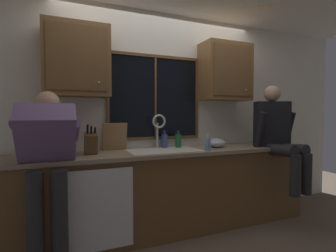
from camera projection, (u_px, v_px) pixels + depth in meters
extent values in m
cube|color=silver|center=(160.00, 118.00, 3.19)|extent=(5.80, 0.12, 2.55)
cylinder|color=#FFEAB2|center=(264.00, 8.00, 2.92)|extent=(0.14, 0.14, 0.01)
cube|color=black|center=(155.00, 97.00, 3.08)|extent=(1.10, 0.02, 0.95)
cube|color=brown|center=(155.00, 56.00, 3.05)|extent=(1.17, 0.02, 0.04)
cube|color=brown|center=(156.00, 138.00, 3.10)|extent=(1.17, 0.02, 0.04)
cube|color=brown|center=(108.00, 96.00, 2.86)|extent=(0.03, 0.02, 0.95)
cube|color=brown|center=(197.00, 99.00, 3.29)|extent=(0.04, 0.02, 0.95)
cube|color=brown|center=(155.00, 97.00, 3.07)|extent=(0.02, 0.02, 0.95)
cube|color=brown|center=(172.00, 191.00, 2.91)|extent=(3.40, 0.58, 0.88)
cube|color=gray|center=(172.00, 152.00, 2.87)|extent=(3.46, 0.62, 0.04)
cube|color=white|center=(100.00, 210.00, 2.29)|extent=(0.60, 0.02, 0.74)
cube|color=brown|center=(77.00, 61.00, 2.58)|extent=(0.64, 0.33, 0.72)
cube|color=brown|center=(78.00, 57.00, 2.42)|extent=(0.56, 0.01, 0.62)
sphere|color=#B2B2B7|center=(99.00, 83.00, 2.50)|extent=(0.02, 0.02, 0.02)
cube|color=brown|center=(225.00, 72.00, 3.27)|extent=(0.64, 0.33, 0.72)
cube|color=brown|center=(233.00, 70.00, 3.11)|extent=(0.56, 0.01, 0.62)
sphere|color=#B2B2B7|center=(246.00, 90.00, 3.19)|extent=(0.02, 0.02, 0.02)
cube|color=white|center=(164.00, 151.00, 2.84)|extent=(0.80, 0.46, 0.02)
cube|color=beige|center=(147.00, 161.00, 2.77)|extent=(0.36, 0.42, 0.20)
cube|color=beige|center=(180.00, 159.00, 2.92)|extent=(0.36, 0.42, 0.20)
cube|color=white|center=(164.00, 160.00, 2.85)|extent=(0.04, 0.42, 0.20)
cylinder|color=silver|center=(157.00, 135.00, 3.04)|extent=(0.03, 0.03, 0.30)
torus|color=silver|center=(159.00, 121.00, 2.98)|extent=(0.16, 0.02, 0.16)
cylinder|color=silver|center=(164.00, 143.00, 3.07)|extent=(0.03, 0.03, 0.09)
cylinder|color=#262628|center=(36.00, 229.00, 1.96)|extent=(0.13, 0.13, 0.88)
cylinder|color=#262628|center=(60.00, 225.00, 2.02)|extent=(0.13, 0.13, 0.88)
cube|color=slate|center=(47.00, 139.00, 2.12)|extent=(0.44, 0.53, 0.59)
sphere|color=tan|center=(48.00, 103.00, 2.33)|extent=(0.21, 0.21, 0.21)
cylinder|color=slate|center=(20.00, 133.00, 2.20)|extent=(0.09, 0.52, 0.26)
cylinder|color=slate|center=(74.00, 131.00, 2.37)|extent=(0.09, 0.52, 0.26)
cylinder|color=#262628|center=(280.00, 150.00, 2.99)|extent=(0.14, 0.43, 0.16)
cylinder|color=#262628|center=(291.00, 149.00, 3.06)|extent=(0.14, 0.43, 0.16)
cylinder|color=#262628|center=(295.00, 175.00, 2.80)|extent=(0.11, 0.11, 0.46)
cylinder|color=#262628|center=(307.00, 174.00, 2.86)|extent=(0.11, 0.11, 0.46)
cube|color=black|center=(272.00, 124.00, 3.21)|extent=(0.45, 0.34, 0.56)
sphere|color=tan|center=(272.00, 94.00, 3.19)|extent=(0.20, 0.20, 0.20)
cylinder|color=black|center=(260.00, 131.00, 3.08)|extent=(0.08, 0.20, 0.47)
cylinder|color=black|center=(288.00, 130.00, 3.26)|extent=(0.08, 0.20, 0.47)
cube|color=brown|center=(91.00, 144.00, 2.54)|extent=(0.12, 0.18, 0.25)
cylinder|color=black|center=(88.00, 129.00, 2.46)|extent=(0.02, 0.05, 0.09)
cylinder|color=black|center=(91.00, 130.00, 2.48)|extent=(0.02, 0.04, 0.08)
cylinder|color=black|center=(95.00, 130.00, 2.50)|extent=(0.02, 0.04, 0.06)
cube|color=#997047|center=(115.00, 137.00, 2.84)|extent=(0.27, 0.08, 0.31)
ellipsoid|color=#B7B7BC|center=(216.00, 143.00, 3.11)|extent=(0.23, 0.23, 0.12)
cylinder|color=#668CCC|center=(208.00, 144.00, 2.84)|extent=(0.06, 0.06, 0.13)
cylinder|color=silver|center=(208.00, 136.00, 2.84)|extent=(0.02, 0.02, 0.04)
cylinder|color=silver|center=(209.00, 134.00, 2.82)|extent=(0.01, 0.04, 0.01)
cylinder|color=#334C8C|center=(164.00, 141.00, 3.05)|extent=(0.07, 0.07, 0.16)
cylinder|color=navy|center=(164.00, 133.00, 3.05)|extent=(0.03, 0.03, 0.04)
cylinder|color=black|center=(164.00, 130.00, 3.05)|extent=(0.04, 0.04, 0.01)
cylinder|color=#1E592D|center=(178.00, 141.00, 3.09)|extent=(0.07, 0.07, 0.16)
cylinder|color=#184724|center=(178.00, 133.00, 3.08)|extent=(0.03, 0.03, 0.04)
cylinder|color=black|center=(178.00, 131.00, 3.08)|extent=(0.04, 0.04, 0.01)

